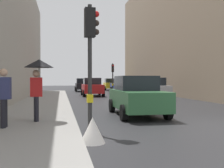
% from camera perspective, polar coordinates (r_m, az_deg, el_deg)
% --- Properties ---
extents(ground_plane, '(120.00, 120.00, 0.00)m').
position_cam_1_polar(ground_plane, '(9.54, 23.89, -8.73)').
color(ground_plane, '#28282B').
extents(sidewalk_kerb, '(3.25, 40.00, 0.16)m').
position_cam_1_polar(sidewalk_kerb, '(13.79, -16.01, -5.35)').
color(sidewalk_kerb, gray).
rests_on(sidewalk_kerb, ground).
extents(building_facade_right, '(12.00, 34.37, 13.96)m').
position_cam_1_polar(building_facade_right, '(28.87, 23.89, 11.67)').
color(building_facade_right, gray).
rests_on(building_facade_right, ground).
extents(traffic_light_far_median, '(0.24, 0.43, 3.38)m').
position_cam_1_polar(traffic_light_far_median, '(27.94, 0.17, 2.52)').
color(traffic_light_far_median, '#2D2D2D').
rests_on(traffic_light_far_median, ground).
extents(traffic_light_near_left, '(0.44, 0.26, 3.77)m').
position_cam_1_polar(traffic_light_near_left, '(7.43, -4.85, 8.73)').
color(traffic_light_near_left, '#2D2D2D').
rests_on(traffic_light_near_left, ground).
extents(car_yellow_taxi, '(2.25, 4.31, 1.76)m').
position_cam_1_polar(car_yellow_taxi, '(38.26, -0.36, -0.07)').
color(car_yellow_taxi, yellow).
rests_on(car_yellow_taxi, ground).
extents(car_blue_van, '(2.28, 4.33, 1.76)m').
position_cam_1_polar(car_blue_van, '(32.43, 2.10, -0.27)').
color(car_blue_van, navy).
rests_on(car_blue_van, ground).
extents(car_dark_suv, '(2.07, 4.23, 1.76)m').
position_cam_1_polar(car_dark_suv, '(34.69, -6.69, -0.19)').
color(car_dark_suv, black).
rests_on(car_dark_suv, ground).
extents(car_silver_hatchback, '(2.21, 4.30, 1.76)m').
position_cam_1_polar(car_silver_hatchback, '(21.29, 8.81, -0.94)').
color(car_silver_hatchback, '#BCBCC1').
rests_on(car_silver_hatchback, ground).
extents(car_red_sedan, '(2.07, 4.23, 1.76)m').
position_cam_1_polar(car_red_sedan, '(24.76, -4.51, -0.66)').
color(car_red_sedan, red).
rests_on(car_red_sedan, ground).
extents(car_green_estate, '(2.11, 4.25, 1.76)m').
position_cam_1_polar(car_green_estate, '(11.31, 5.58, -2.65)').
color(car_green_estate, '#2D6038').
rests_on(car_green_estate, ground).
extents(pedestrian_with_umbrella, '(1.00, 1.00, 2.14)m').
position_cam_1_polar(pedestrian_with_umbrella, '(9.11, -16.34, 2.49)').
color(pedestrian_with_umbrella, black).
rests_on(pedestrian_with_umbrella, sidewalk_kerb).
extents(pedestrian_with_grey_backpack, '(0.61, 0.36, 1.77)m').
position_cam_1_polar(pedestrian_with_grey_backpack, '(8.24, -23.57, -2.11)').
color(pedestrian_with_grey_backpack, black).
rests_on(pedestrian_with_grey_backpack, sidewalk_kerb).
extents(warning_sign_triangle, '(0.64, 0.64, 0.65)m').
position_cam_1_polar(warning_sign_triangle, '(6.46, -4.41, -10.36)').
color(warning_sign_triangle, silver).
rests_on(warning_sign_triangle, ground).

